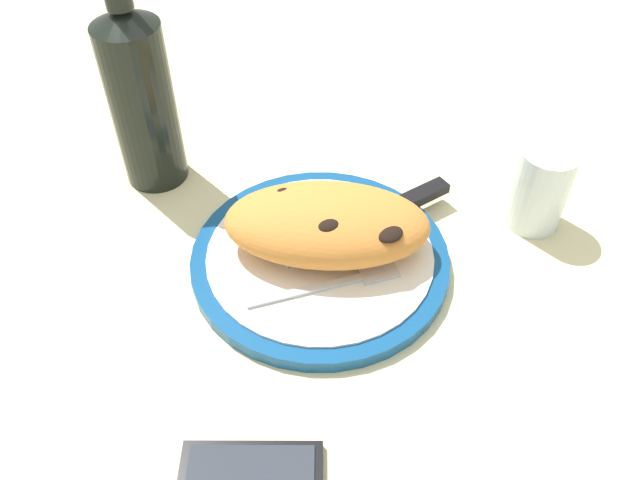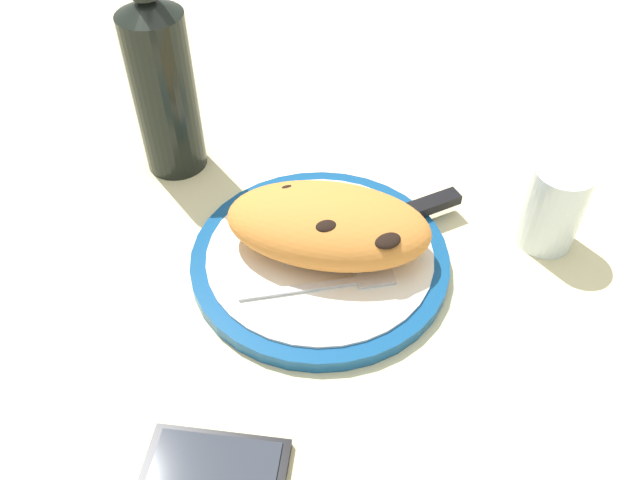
# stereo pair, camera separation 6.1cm
# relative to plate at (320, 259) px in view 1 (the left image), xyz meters

# --- Properties ---
(ground_plane) EXTENTS (1.50, 1.50, 0.03)m
(ground_plane) POSITION_rel_plate_xyz_m (0.00, 0.00, -0.02)
(ground_plane) COLOR beige
(plate) EXTENTS (0.28, 0.28, 0.02)m
(plate) POSITION_rel_plate_xyz_m (0.00, 0.00, 0.00)
(plate) COLOR navy
(plate) RESTS_ON ground_plane
(calzone) EXTENTS (0.24, 0.15, 0.07)m
(calzone) POSITION_rel_plate_xyz_m (0.01, 0.01, 0.04)
(calzone) COLOR orange
(calzone) RESTS_ON plate
(fork) EXTENTS (0.16, 0.05, 0.00)m
(fork) POSITION_rel_plate_xyz_m (0.01, -0.05, 0.01)
(fork) COLOR silver
(fork) RESTS_ON plate
(knife) EXTENTS (0.21, 0.12, 0.01)m
(knife) POSITION_rel_plate_xyz_m (0.09, 0.06, 0.01)
(knife) COLOR silver
(knife) RESTS_ON plate
(smartphone) EXTENTS (0.13, 0.08, 0.01)m
(smartphone) POSITION_rel_plate_xyz_m (-0.08, -0.24, -0.00)
(smartphone) COLOR black
(smartphone) RESTS_ON ground_plane
(water_glass) EXTENTS (0.06, 0.06, 0.10)m
(water_glass) POSITION_rel_plate_xyz_m (0.26, 0.05, 0.03)
(water_glass) COLOR silver
(water_glass) RESTS_ON ground_plane
(wine_bottle) EXTENTS (0.08, 0.08, 0.28)m
(wine_bottle) POSITION_rel_plate_xyz_m (-0.19, 0.18, 0.11)
(wine_bottle) COLOR black
(wine_bottle) RESTS_ON ground_plane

